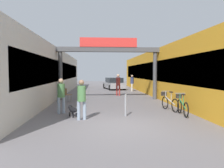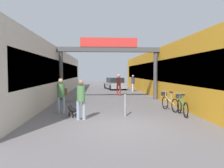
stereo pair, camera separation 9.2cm
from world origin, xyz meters
The scene contains 14 objects.
ground_plane centered at (0.00, 0.00, 0.00)m, with size 80.00×80.00×0.00m, color slate.
storefront_left centered at (-5.09, 11.00, 1.85)m, with size 3.00×26.00×3.70m.
storefront_right centered at (5.09, 11.00, 1.85)m, with size 3.00×26.00×3.70m.
arcade_sign_gateway centered at (0.00, 7.65, 3.07)m, with size 7.40×0.47×4.34m.
pedestrian_with_dog centered at (-1.46, 1.16, 0.93)m, with size 0.41×0.41×1.64m.
pedestrian_companion centered at (-2.51, 2.62, 0.94)m, with size 0.46×0.46×1.65m.
pedestrian_carrying_crate centered at (0.96, 10.31, 1.03)m, with size 0.46×0.46×1.79m.
pedestrian_elderly_walking centered at (2.80, 14.32, 0.96)m, with size 0.43×0.43×1.68m.
dog_on_leash centered at (-1.91, 1.83, 0.30)m, with size 0.54×0.68×0.49m.
bicycle_green_nearest centered at (3.03, 1.89, 0.44)m, with size 0.46×1.69×0.98m.
bicycle_silver_second centered at (2.83, 3.10, 0.44)m, with size 0.48×1.67×0.98m.
bollard_post_metal centered at (0.43, 1.77, 0.50)m, with size 0.10×0.10×0.98m.
cafe_chair_wood_nearer centered at (-2.80, 6.74, 0.54)m, with size 0.55×0.55×0.89m.
parked_car_silver centered at (1.17, 17.17, 0.64)m, with size 2.41×4.24×1.33m.
Camera 2 is at (-0.78, -7.74, 1.94)m, focal length 35.00 mm.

